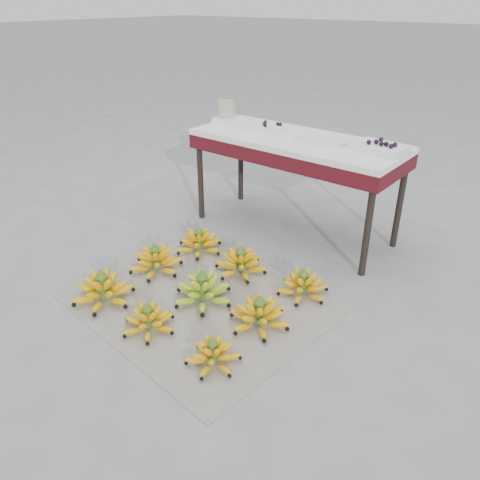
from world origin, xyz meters
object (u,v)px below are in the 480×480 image
Objects in this scene: bunch_mid_left at (156,261)px; tray_far_left at (234,121)px; newspaper_mat at (201,299)px; bunch_back_center at (241,263)px; tray_left at (268,129)px; tray_right at (322,140)px; bunch_front_left at (103,290)px; bunch_mid_center at (203,291)px; vendor_table at (296,149)px; bunch_back_right at (303,286)px; bunch_front_right at (213,355)px; bunch_front_center at (149,320)px; bunch_back_left at (199,242)px; tray_far_right at (380,148)px; glass_jar at (227,112)px; bunch_mid_right at (259,315)px.

bunch_mid_left is 1.14m from tray_far_left.
newspaper_mat is 4.00× the size of bunch_back_center.
tray_left is 0.96× the size of tray_right.
bunch_front_left is 0.51m from bunch_mid_center.
bunch_back_right is at bearing -52.46° from vendor_table.
tray_right reaches higher than bunch_front_right.
tray_far_left is (-0.99, 0.64, 0.59)m from bunch_back_right.
bunch_mid_left is at bearing 173.29° from newspaper_mat.
bunch_front_center is at bearing -106.57° from bunch_mid_center.
bunch_back_left is 0.90m from tray_far_left.
newspaper_mat is 0.50m from bunch_front_left.
tray_far_right reaches higher than vendor_table.
tray_right is at bearing -2.69° from glass_jar.
bunch_back_right is at bearing 80.05° from bunch_mid_right.
vendor_table is (-0.46, 1.30, 0.51)m from bunch_front_right.
tray_far_left is at bearing -179.71° from tray_far_right.
bunch_front_right is 1.47m from vendor_table.
tray_right is at bearing 99.37° from bunch_mid_right.
bunch_mid_left is at bearing 177.43° from bunch_front_right.
bunch_mid_left reaches higher than bunch_front_center.
bunch_front_center is 0.54m from bunch_mid_left.
bunch_mid_right is 1.57m from glass_jar.
bunch_front_left is at bearing -156.63° from bunch_front_right.
bunch_mid_right is 1.15m from tray_right.
newspaper_mat is at bearing -85.21° from vendor_table.
bunch_back_right is at bearing -31.14° from glass_jar.
bunch_front_center is at bearing -143.82° from bunch_mid_right.
glass_jar is at bearing 108.24° from bunch_mid_left.
tray_left is (0.31, -0.02, 0.00)m from tray_far_left.
bunch_back_center is at bearing 132.88° from bunch_mid_right.
bunch_back_left is 0.96m from tray_right.
tray_far_left reaches higher than vendor_table.
bunch_back_left reaches higher than newspaper_mat.
glass_jar is at bearing 126.78° from bunch_back_right.
bunch_mid_left is 0.33m from bunch_back_left.
tray_far_right is at bearing 7.02° from tray_right.
tray_far_left is 0.31m from tray_left.
tray_right reaches higher than bunch_back_left.
tray_far_right is (0.08, 1.00, 0.59)m from bunch_mid_right.
bunch_front_center is at bearing -66.31° from tray_far_left.
bunch_front_center is at bearing -87.17° from vendor_table.
tray_left reaches higher than tray_right.
bunch_mid_left is (-0.38, 0.38, 0.01)m from bunch_front_center.
newspaper_mat is 0.34m from bunch_back_center.
tray_far_right is at bearing 0.29° from tray_far_left.
newspaper_mat is 0.52m from bunch_back_left.
bunch_mid_right is 1.16m from tray_far_right.
bunch_mid_right is at bearing -13.96° from bunch_back_left.
bunch_back_center is at bearing -65.58° from tray_left.
bunch_back_center reaches higher than bunch_front_right.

